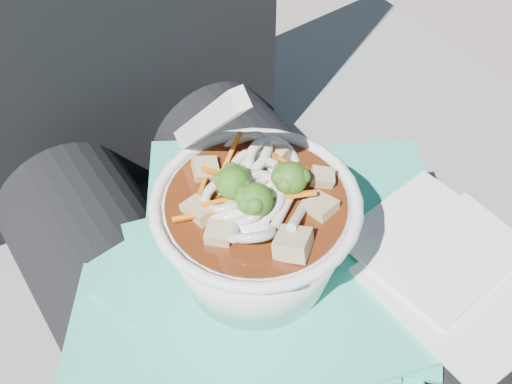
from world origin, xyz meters
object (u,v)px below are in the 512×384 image
plastic_bag (272,288)px  udon_bowl (255,227)px  lap (256,326)px  person_body (202,239)px  stone_ledge (194,363)px

plastic_bag → udon_bowl: size_ratio=2.14×
lap → udon_bowl: 0.14m
lap → udon_bowl: bearing=-169.2°
person_body → plastic_bag: person_body is taller
plastic_bag → stone_ledge: bearing=91.2°
stone_ledge → lap: size_ratio=2.08×
stone_ledge → plastic_bag: (0.00, -0.17, 0.38)m
stone_ledge → lap: (0.00, -0.15, 0.30)m
lap → person_body: person_body is taller
person_body → udon_bowl: person_body is taller
plastic_bag → udon_bowl: udon_bowl is taller
plastic_bag → udon_bowl: bearing=105.0°
stone_ledge → person_body: 0.33m
stone_ledge → person_body: bearing=-90.0°
stone_ledge → udon_bowl: size_ratio=5.22×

